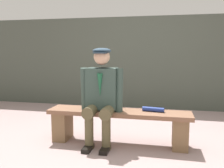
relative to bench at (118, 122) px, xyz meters
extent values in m
plane|color=gray|center=(0.00, 0.00, -0.30)|extent=(30.00, 30.00, 0.00)
cube|color=brown|center=(0.00, 0.00, 0.12)|extent=(1.88, 0.37, 0.05)
cube|color=brown|center=(-0.79, 0.00, -0.10)|extent=(0.19, 0.31, 0.39)
cube|color=brown|center=(0.79, 0.00, -0.10)|extent=(0.19, 0.31, 0.39)
cube|color=#354942|center=(0.22, 0.00, 0.44)|extent=(0.40, 0.24, 0.54)
cylinder|color=#1E2338|center=(0.22, 0.00, 0.68)|extent=(0.22, 0.22, 0.06)
cone|color=#195938|center=(0.22, 0.12, 0.50)|extent=(0.07, 0.07, 0.30)
sphere|color=#DBAD8C|center=(0.22, 0.02, 0.85)|extent=(0.21, 0.21, 0.21)
ellipsoid|color=#293C4C|center=(0.22, 0.02, 0.93)|extent=(0.24, 0.24, 0.07)
cube|color=#293C4C|center=(0.22, 0.11, 0.90)|extent=(0.17, 0.09, 0.02)
cylinder|color=brown|center=(0.11, 0.12, 0.17)|extent=(0.15, 0.39, 0.15)
cylinder|color=brown|center=(0.11, 0.25, -0.06)|extent=(0.11, 0.11, 0.46)
cube|color=black|center=(0.11, 0.31, -0.27)|extent=(0.10, 0.24, 0.05)
cylinder|color=#354942|center=(-0.01, 0.04, 0.42)|extent=(0.10, 0.13, 0.58)
cylinder|color=brown|center=(0.33, 0.12, 0.17)|extent=(0.15, 0.39, 0.15)
cylinder|color=brown|center=(0.33, 0.25, -0.06)|extent=(0.11, 0.11, 0.46)
cube|color=black|center=(0.33, 0.31, -0.27)|extent=(0.10, 0.24, 0.05)
cylinder|color=#354942|center=(0.45, 0.04, 0.42)|extent=(0.10, 0.14, 0.58)
cylinder|color=navy|center=(-0.45, -0.04, 0.18)|extent=(0.29, 0.10, 0.06)
cube|color=#424A40|center=(0.00, -2.27, 0.68)|extent=(12.00, 0.24, 1.96)
camera|label=1|loc=(-0.57, 3.05, 0.91)|focal=38.80mm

